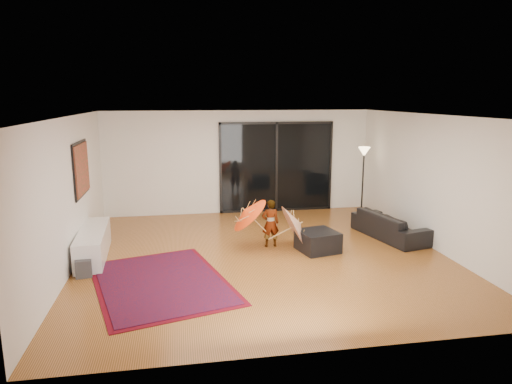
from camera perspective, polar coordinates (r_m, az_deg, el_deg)
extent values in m
plane|color=#AB632F|center=(9.00, 0.93, -7.93)|extent=(7.00, 7.00, 0.00)
plane|color=white|center=(8.48, 0.99, 9.52)|extent=(7.00, 7.00, 0.00)
plane|color=silver|center=(12.05, -2.13, 3.74)|extent=(7.00, 0.00, 7.00)
plane|color=silver|center=(5.35, 7.95, -6.72)|extent=(7.00, 0.00, 7.00)
plane|color=silver|center=(8.71, -22.30, -0.27)|extent=(0.00, 7.00, 7.00)
plane|color=silver|center=(9.89, 21.31, 1.16)|extent=(0.00, 7.00, 7.00)
cube|color=black|center=(12.21, 2.56, 3.14)|extent=(3.00, 0.04, 2.40)
cube|color=black|center=(12.07, 2.63, 8.62)|extent=(3.06, 0.06, 0.06)
cube|color=black|center=(12.42, 2.53, -2.22)|extent=(3.06, 0.06, 0.06)
cube|color=black|center=(12.19, 2.58, 3.12)|extent=(0.06, 0.06, 2.40)
cube|color=black|center=(9.62, -21.05, 2.71)|extent=(0.02, 1.28, 1.08)
cube|color=#205022|center=(9.61, -20.93, 2.72)|extent=(0.03, 1.18, 0.98)
cube|color=white|center=(9.37, -19.69, -6.09)|extent=(0.60, 1.98, 0.54)
cube|color=#424244|center=(8.50, -20.74, -8.84)|extent=(0.31, 0.31, 0.31)
cube|color=#550713|center=(7.91, -11.80, -11.01)|extent=(2.72, 3.29, 0.01)
cube|color=maroon|center=(7.91, -11.80, -10.97)|extent=(2.53, 3.09, 0.02)
imported|color=black|center=(10.45, 16.37, -4.01)|extent=(1.14, 2.02, 0.56)
cube|color=black|center=(9.27, 7.73, -6.10)|extent=(0.86, 0.86, 0.41)
cylinder|color=black|center=(12.27, 13.00, -2.76)|extent=(0.31, 0.31, 0.03)
cylinder|color=black|center=(12.10, 13.18, 0.95)|extent=(0.04, 0.04, 1.65)
cone|color=#FFD899|center=(11.97, 13.37, 4.92)|extent=(0.31, 0.31, 0.24)
imported|color=#999999|center=(9.39, 1.81, -3.92)|extent=(0.37, 0.25, 0.99)
cone|color=red|center=(9.19, -1.49, -2.72)|extent=(0.75, 0.86, 0.71)
cylinder|color=#B2864C|center=(9.28, -1.47, -4.72)|extent=(0.36, 0.02, 0.38)
cylinder|color=#B2864C|center=(9.16, -1.49, -2.09)|extent=(0.05, 0.02, 0.05)
cone|color=silver|center=(9.38, 5.60, -3.92)|extent=(0.58, 0.96, 0.95)
cylinder|color=#B2864C|center=(9.49, 5.55, -6.07)|extent=(0.51, 0.02, 0.25)
cylinder|color=#B2864C|center=(9.35, 5.61, -3.24)|extent=(0.06, 0.02, 0.04)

